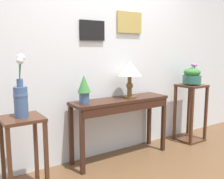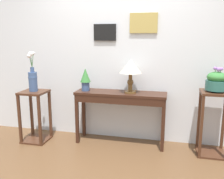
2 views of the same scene
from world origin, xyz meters
name	(u,v)px [view 2 (image 2 of 2)]	position (x,y,z in m)	size (l,w,h in m)	color
back_wall_with_art	(121,47)	(0.00, 1.34, 1.40)	(9.00, 0.13, 2.80)	silver
console_table	(120,101)	(0.06, 1.05, 0.66)	(1.29, 0.35, 0.77)	#381E14
table_lamp	(131,68)	(0.19, 1.07, 1.12)	(0.31, 0.31, 0.47)	brown
potted_plant_on_console	(85,78)	(-0.46, 1.05, 0.96)	(0.15, 0.15, 0.33)	#3D5684
pedestal_stand_left	(35,116)	(-1.20, 0.87, 0.38)	(0.36, 0.36, 0.77)	#472819
flower_vase_tall_left	(33,78)	(-1.20, 0.87, 0.97)	(0.13, 0.15, 0.57)	#3D5684
pedestal_stand_right	(213,123)	(1.31, 1.01, 0.43)	(0.36, 0.36, 0.86)	#472819
planter_bowl_wide_right	(217,81)	(1.31, 1.01, 0.99)	(0.27, 0.27, 0.32)	#2D665B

